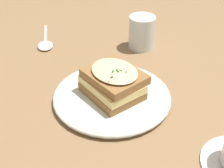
{
  "coord_description": "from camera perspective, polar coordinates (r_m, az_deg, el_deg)",
  "views": [
    {
      "loc": [
        -0.08,
        0.58,
        0.45
      ],
      "look_at": [
        -0.02,
        0.02,
        0.04
      ],
      "focal_mm": 50.0,
      "sensor_mm": 36.0,
      "label": 1
    }
  ],
  "objects": [
    {
      "name": "water_glass",
      "position": [
        0.91,
        5.45,
        9.4
      ],
      "size": [
        0.08,
        0.08,
        0.1
      ],
      "primitive_type": "cylinder",
      "color": "silver",
      "rests_on": "ground_plane"
    },
    {
      "name": "ground_plane",
      "position": [
        0.74,
        -1.26,
        -1.76
      ],
      "size": [
        2.4,
        2.4,
        0.0
      ],
      "primitive_type": "plane",
      "color": "olive"
    },
    {
      "name": "dinner_plate",
      "position": [
        0.72,
        0.0,
        -2.29
      ],
      "size": [
        0.27,
        0.27,
        0.02
      ],
      "color": "silver",
      "rests_on": "ground_plane"
    },
    {
      "name": "sandwich",
      "position": [
        0.69,
        0.18,
        0.34
      ],
      "size": [
        0.17,
        0.16,
        0.07
      ],
      "rotation": [
        0.0,
        0.0,
        2.33
      ],
      "color": "olive",
      "rests_on": "dinner_plate"
    },
    {
      "name": "spoon",
      "position": [
        0.96,
        -12.12,
        7.14
      ],
      "size": [
        0.08,
        0.18,
        0.01
      ],
      "rotation": [
        0.0,
        0.0,
        0.28
      ],
      "color": "silver",
      "rests_on": "ground_plane"
    }
  ]
}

